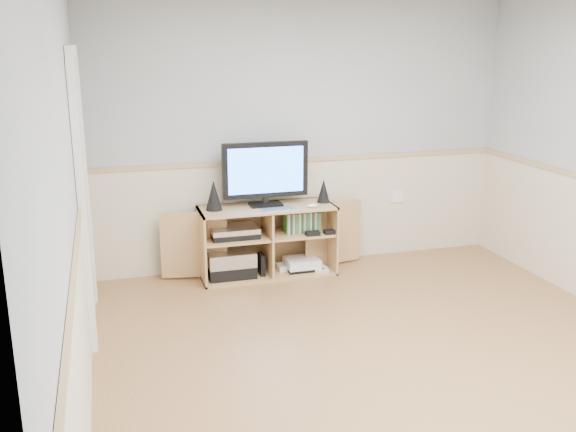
# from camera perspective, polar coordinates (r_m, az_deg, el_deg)

# --- Properties ---
(room) EXTENTS (4.04, 4.54, 2.54)m
(room) POSITION_cam_1_polar(r_m,az_deg,el_deg) (4.11, 9.37, 2.58)
(room) COLOR #B07C4E
(room) RESTS_ON ground
(media_cabinet) EXTENTS (1.93, 0.46, 0.65)m
(media_cabinet) POSITION_cam_1_polar(r_m,az_deg,el_deg) (5.98, -1.98, -2.00)
(media_cabinet) COLOR tan
(media_cabinet) RESTS_ON floor
(monitor) EXTENTS (0.79, 0.18, 0.59)m
(monitor) POSITION_cam_1_polar(r_m,az_deg,el_deg) (5.81, -2.02, 3.96)
(monitor) COLOR black
(monitor) RESTS_ON media_cabinet
(speaker_left) EXTENTS (0.15, 0.15, 0.27)m
(speaker_left) POSITION_cam_1_polar(r_m,az_deg,el_deg) (5.73, -6.62, 1.85)
(speaker_left) COLOR black
(speaker_left) RESTS_ON media_cabinet
(speaker_right) EXTENTS (0.12, 0.12, 0.22)m
(speaker_right) POSITION_cam_1_polar(r_m,az_deg,el_deg) (5.99, 3.18, 2.25)
(speaker_right) COLOR black
(speaker_right) RESTS_ON media_cabinet
(keyboard) EXTENTS (0.31, 0.14, 0.01)m
(keyboard) POSITION_cam_1_polar(r_m,az_deg,el_deg) (5.72, -0.80, 0.60)
(keyboard) COLOR silver
(keyboard) RESTS_ON media_cabinet
(mouse) EXTENTS (0.11, 0.08, 0.04)m
(mouse) POSITION_cam_1_polar(r_m,az_deg,el_deg) (5.81, 2.18, 0.93)
(mouse) COLOR white
(mouse) RESTS_ON media_cabinet
(av_components) EXTENTS (0.51, 0.32, 0.47)m
(av_components) POSITION_cam_1_polar(r_m,az_deg,el_deg) (5.89, -4.98, -3.48)
(av_components) COLOR black
(av_components) RESTS_ON media_cabinet
(game_consoles) EXTENTS (0.45, 0.30, 0.11)m
(game_consoles) POSITION_cam_1_polar(r_m,az_deg,el_deg) (6.08, 1.12, -4.30)
(game_consoles) COLOR white
(game_consoles) RESTS_ON media_cabinet
(game_cases) EXTENTS (0.33, 0.14, 0.19)m
(game_cases) POSITION_cam_1_polar(r_m,az_deg,el_deg) (5.95, 1.26, -0.54)
(game_cases) COLOR #3F8C3F
(game_cases) RESTS_ON media_cabinet
(wall_outlet) EXTENTS (0.12, 0.03, 0.12)m
(wall_outlet) POSITION_cam_1_polar(r_m,az_deg,el_deg) (6.55, 9.68, 1.75)
(wall_outlet) COLOR white
(wall_outlet) RESTS_ON wall_back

